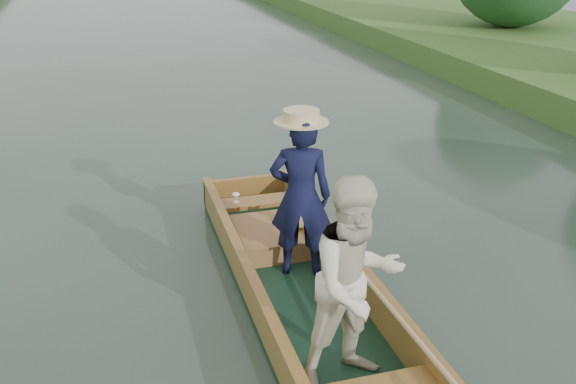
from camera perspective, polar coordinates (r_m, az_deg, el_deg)
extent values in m
plane|color=#283D30|center=(6.17, 1.58, -10.26)|extent=(120.00, 120.00, 0.00)
cylinder|color=#47331E|center=(20.10, 19.18, 14.90)|extent=(0.44, 0.44, 2.05)
cube|color=#13321F|center=(6.15, 1.58, -9.95)|extent=(1.10, 5.00, 0.08)
cube|color=olive|center=(5.93, -3.16, -9.06)|extent=(0.08, 5.00, 0.32)
cube|color=olive|center=(6.19, 6.14, -7.63)|extent=(0.08, 5.00, 0.32)
cube|color=olive|center=(8.17, -3.64, 0.26)|extent=(1.10, 0.08, 0.32)
cube|color=olive|center=(5.83, -3.20, -7.55)|extent=(0.10, 5.00, 0.04)
cube|color=olive|center=(6.11, 6.21, -6.17)|extent=(0.10, 5.00, 0.04)
cube|color=olive|center=(7.64, -2.72, -0.87)|extent=(0.94, 0.30, 0.05)
imported|color=black|center=(6.23, 1.13, -0.40)|extent=(0.70, 0.56, 1.66)
cylinder|color=beige|center=(5.97, 1.18, 6.58)|extent=(0.52, 0.52, 0.12)
imported|color=#EBE3C7|center=(4.79, 6.06, -8.09)|extent=(0.92, 0.78, 1.67)
cube|color=#A24C34|center=(7.06, -1.11, -3.94)|extent=(0.85, 0.90, 0.22)
sphere|color=tan|center=(6.94, 1.00, -2.55)|extent=(0.17, 0.17, 0.17)
sphere|color=tan|center=(6.88, 1.03, -1.61)|extent=(0.13, 0.13, 0.13)
sphere|color=tan|center=(6.84, 0.66, -1.24)|extent=(0.05, 0.05, 0.05)
sphere|color=tan|center=(6.87, 1.41, -1.15)|extent=(0.05, 0.05, 0.05)
sphere|color=tan|center=(6.84, 1.15, -1.88)|extent=(0.05, 0.05, 0.05)
sphere|color=tan|center=(6.89, 0.43, -2.49)|extent=(0.06, 0.06, 0.06)
sphere|color=tan|center=(6.94, 1.65, -2.34)|extent=(0.06, 0.06, 0.06)
sphere|color=tan|center=(6.94, 0.72, -3.22)|extent=(0.07, 0.07, 0.07)
sphere|color=tan|center=(6.96, 1.39, -3.13)|extent=(0.07, 0.07, 0.07)
cylinder|color=silver|center=(7.58, -4.64, -0.88)|extent=(0.07, 0.07, 0.01)
cylinder|color=silver|center=(7.56, -4.65, -0.60)|extent=(0.01, 0.01, 0.08)
ellipsoid|color=silver|center=(7.54, -4.67, -0.22)|extent=(0.09, 0.09, 0.05)
cylinder|color=tan|center=(5.88, 6.32, -6.96)|extent=(0.04, 4.22, 0.19)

